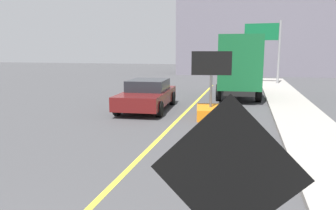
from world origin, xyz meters
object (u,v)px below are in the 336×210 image
at_px(box_truck, 239,65).
at_px(pickup_car, 147,95).
at_px(traffic_cone_far_lane, 219,120).
at_px(highway_guide_sign, 269,41).
at_px(arrow_board_trailer, 211,106).
at_px(traffic_cone_mid_lane, 216,149).
at_px(roadwork_sign, 228,177).

bearing_deg(box_truck, pickup_car, -127.13).
bearing_deg(traffic_cone_far_lane, highway_guide_sign, 81.00).
relative_size(arrow_board_trailer, traffic_cone_mid_lane, 3.62).
xyz_separation_m(highway_guide_sign, traffic_cone_mid_lane, (-2.25, -19.01, -3.06)).
distance_m(pickup_car, highway_guide_sign, 14.17).
distance_m(box_truck, highway_guide_sign, 7.72).
relative_size(pickup_car, highway_guide_sign, 0.95).
xyz_separation_m(pickup_car, traffic_cone_far_lane, (3.59, -3.06, -0.34)).
height_order(arrow_board_trailer, box_truck, box_truck).
relative_size(roadwork_sign, highway_guide_sign, 0.47).
distance_m(box_truck, traffic_cone_mid_lane, 11.83).
relative_size(highway_guide_sign, traffic_cone_far_lane, 6.92).
height_order(pickup_car, traffic_cone_far_lane, pickup_car).
relative_size(box_truck, highway_guide_sign, 1.38).
bearing_deg(box_truck, traffic_cone_far_lane, -92.63).
bearing_deg(box_truck, roadwork_sign, -88.76).
bearing_deg(roadwork_sign, traffic_cone_far_lane, 95.35).
xyz_separation_m(box_truck, traffic_cone_far_lane, (-0.38, -8.30, -1.53)).
height_order(roadwork_sign, highway_guide_sign, highway_guide_sign).
relative_size(pickup_car, traffic_cone_mid_lane, 6.38).
xyz_separation_m(pickup_car, traffic_cone_mid_lane, (3.80, -6.49, -0.33)).
distance_m(highway_guide_sign, traffic_cone_mid_lane, 19.38).
height_order(box_truck, traffic_cone_far_lane, box_truck).
bearing_deg(traffic_cone_far_lane, traffic_cone_mid_lane, -86.46).
xyz_separation_m(box_truck, traffic_cone_mid_lane, (-0.17, -11.73, -1.52)).
xyz_separation_m(arrow_board_trailer, highway_guide_sign, (2.98, 13.70, 2.94)).
bearing_deg(traffic_cone_mid_lane, pickup_car, 120.37).
xyz_separation_m(arrow_board_trailer, traffic_cone_mid_lane, (0.72, -5.30, -0.11)).
height_order(arrow_board_trailer, pickup_car, arrow_board_trailer).
bearing_deg(arrow_board_trailer, highway_guide_sign, 77.74).
bearing_deg(roadwork_sign, highway_guide_sign, 85.76).
distance_m(pickup_car, traffic_cone_far_lane, 4.73).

